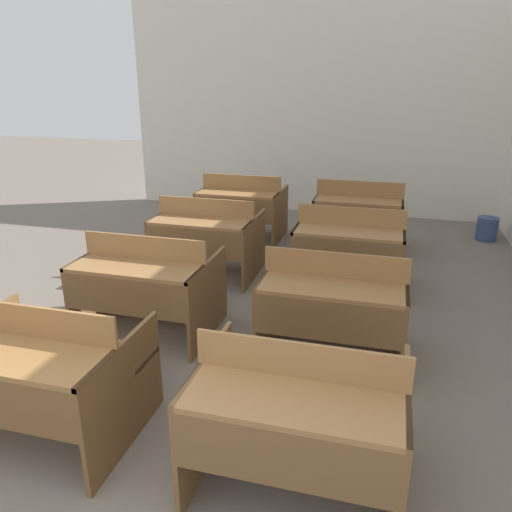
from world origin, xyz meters
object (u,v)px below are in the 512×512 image
bench_second_right (333,304)px  bench_back_left (242,206)px  bench_front_right (299,414)px  wastepaper_bin (487,229)px  bench_second_left (148,283)px  bench_third_right (349,247)px  bench_back_right (358,214)px  bench_front_left (41,370)px  bench_third_left (207,236)px

bench_second_right → bench_back_left: 3.10m
bench_front_right → wastepaper_bin: size_ratio=3.43×
bench_second_left → bench_back_left: bearing=90.1°
bench_second_left → wastepaper_bin: 4.70m
bench_front_right → bench_second_right: size_ratio=1.00×
bench_back_left → bench_third_right: bearing=-41.0°
bench_second_right → bench_back_right: 2.70m
bench_second_left → bench_back_right: 3.10m
bench_front_right → bench_back_right: bearing=90.1°
bench_front_left → bench_third_left: same height
bench_second_right → bench_front_right: bearing=-90.5°
bench_front_left → bench_third_right: same height
bench_front_right → bench_second_right: 1.35m
bench_front_left → bench_third_right: 3.12m
bench_front_left → bench_third_right: bearing=60.8°
bench_second_left → bench_third_right: (1.52, 1.38, 0.00)m
bench_back_right → wastepaper_bin: bench_back_right is taller
bench_second_right → bench_third_right: size_ratio=1.00×
bench_front_right → bench_second_left: same height
bench_front_left → bench_third_left: (0.02, 2.68, 0.00)m
bench_second_right → bench_third_left: size_ratio=1.00×
bench_third_right → bench_back_right: bearing=90.4°
bench_front_right → bench_second_right: same height
bench_second_left → bench_back_right: (1.51, 2.71, 0.00)m
bench_front_left → wastepaper_bin: bench_front_left is taller
bench_second_right → bench_back_right: (-0.02, 2.70, 0.00)m
bench_second_right → wastepaper_bin: size_ratio=3.43×
bench_second_right → bench_third_right: 1.38m
bench_front_right → bench_third_left: 3.08m
bench_front_right → bench_back_right: (-0.01, 4.05, 0.00)m
bench_third_left → wastepaper_bin: 3.80m
bench_third_left → bench_back_right: size_ratio=1.00×
bench_front_left → bench_third_left: 2.68m
wastepaper_bin → bench_second_left: bearing=-132.1°
bench_second_right → bench_third_right: same height
bench_front_right → bench_second_left: bearing=138.5°
bench_third_left → bench_third_right: bearing=1.3°
bench_third_left → bench_back_right: 2.02m
bench_front_left → wastepaper_bin: 5.77m
bench_back_left → bench_back_right: same height
wastepaper_bin → bench_front_left: bearing=-123.2°
bench_third_left → bench_back_left: (-0.02, 1.36, 0.00)m
bench_third_left → wastepaper_bin: size_ratio=3.43×
wastepaper_bin → bench_back_left: bearing=-166.1°
bench_second_left → bench_second_right: (1.53, 0.01, 0.00)m
bench_second_right → bench_third_right: bearing=90.4°
bench_back_left → bench_back_right: (1.51, 0.00, 0.00)m
bench_front_right → bench_third_right: 2.73m
bench_front_left → bench_back_left: 4.04m
bench_third_right → bench_second_right: bearing=-89.6°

